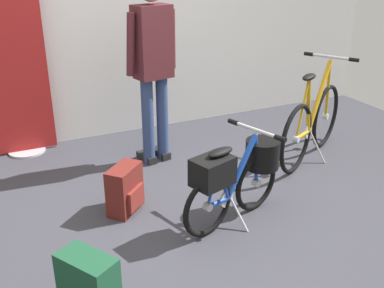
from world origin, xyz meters
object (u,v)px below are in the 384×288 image
object	(u,v)px
backpack_on_floor	(90,288)
handbag_on_floor	(125,190)
floor_banner_stand	(14,67)
folding_bike_foreground	(238,173)
visitor_near_wall	(153,60)
display_bike_left	(312,123)

from	to	relation	value
backpack_on_floor	handbag_on_floor	world-z (taller)	backpack_on_floor
handbag_on_floor	floor_banner_stand	bearing A→B (deg)	110.40
floor_banner_stand	folding_bike_foreground	bearing A→B (deg)	-57.07
folding_bike_foreground	backpack_on_floor	bearing A→B (deg)	-156.52
floor_banner_stand	visitor_near_wall	bearing A→B (deg)	-34.11
folding_bike_foreground	backpack_on_floor	distance (m)	1.36
floor_banner_stand	folding_bike_foreground	distance (m)	2.41
backpack_on_floor	folding_bike_foreground	bearing A→B (deg)	23.48
floor_banner_stand	display_bike_left	bearing A→B (deg)	-28.19
floor_banner_stand	handbag_on_floor	distance (m)	1.75
visitor_near_wall	handbag_on_floor	bearing A→B (deg)	-125.54
floor_banner_stand	folding_bike_foreground	world-z (taller)	floor_banner_stand
backpack_on_floor	handbag_on_floor	bearing A→B (deg)	62.73
display_bike_left	backpack_on_floor	xyz separation A→B (m)	(-2.44, -1.19, -0.16)
visitor_near_wall	backpack_on_floor	world-z (taller)	visitor_near_wall
folding_bike_foreground	backpack_on_floor	world-z (taller)	folding_bike_foreground
floor_banner_stand	backpack_on_floor	size ratio (longest dim) A/B	4.62
floor_banner_stand	handbag_on_floor	xyz separation A→B (m)	(0.56, -1.51, -0.68)
visitor_near_wall	backpack_on_floor	bearing A→B (deg)	-121.02
floor_banner_stand	visitor_near_wall	world-z (taller)	floor_banner_stand
floor_banner_stand	backpack_on_floor	xyz separation A→B (m)	(0.05, -2.52, -0.66)
floor_banner_stand	backpack_on_floor	bearing A→B (deg)	-88.95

